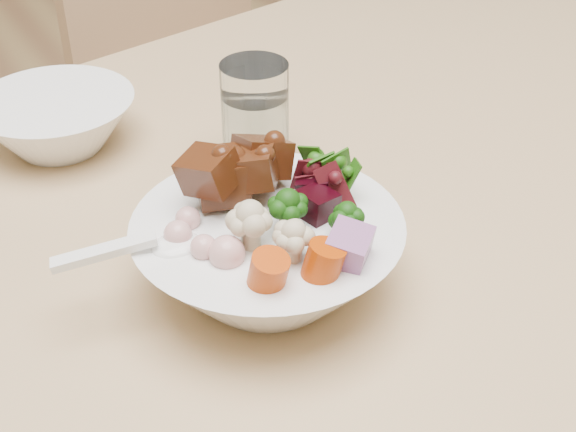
{
  "coord_description": "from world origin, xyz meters",
  "views": [
    {
      "loc": [
        -0.3,
        -0.45,
        1.1
      ],
      "look_at": [
        -0.04,
        -0.01,
        0.74
      ],
      "focal_mm": 50.0,
      "sensor_mm": 36.0,
      "label": 1
    }
  ],
  "objects_px": {
    "dining_table": "(363,218)",
    "side_bowl": "(57,123)",
    "water_glass": "(255,122)",
    "food_bowl": "(269,249)",
    "chair_far": "(204,80)"
  },
  "relations": [
    {
      "from": "water_glass",
      "to": "side_bowl",
      "type": "bearing_deg",
      "value": 138.06
    },
    {
      "from": "food_bowl",
      "to": "dining_table",
      "type": "bearing_deg",
      "value": 33.2
    },
    {
      "from": "water_glass",
      "to": "side_bowl",
      "type": "distance_m",
      "value": 0.21
    },
    {
      "from": "chair_far",
      "to": "side_bowl",
      "type": "bearing_deg",
      "value": -141.98
    },
    {
      "from": "dining_table",
      "to": "food_bowl",
      "type": "relative_size",
      "value": 7.3
    },
    {
      "from": "dining_table",
      "to": "side_bowl",
      "type": "relative_size",
      "value": 9.59
    },
    {
      "from": "water_glass",
      "to": "food_bowl",
      "type": "bearing_deg",
      "value": -114.84
    },
    {
      "from": "dining_table",
      "to": "water_glass",
      "type": "relative_size",
      "value": 14.01
    },
    {
      "from": "chair_far",
      "to": "water_glass",
      "type": "xyz_separation_m",
      "value": [
        -0.2,
        -0.58,
        0.25
      ]
    },
    {
      "from": "dining_table",
      "to": "side_bowl",
      "type": "distance_m",
      "value": 0.33
    },
    {
      "from": "chair_far",
      "to": "water_glass",
      "type": "relative_size",
      "value": 7.58
    },
    {
      "from": "chair_far",
      "to": "water_glass",
      "type": "distance_m",
      "value": 0.67
    },
    {
      "from": "dining_table",
      "to": "chair_far",
      "type": "relative_size",
      "value": 1.85
    },
    {
      "from": "dining_table",
      "to": "chair_far",
      "type": "bearing_deg",
      "value": 69.53
    },
    {
      "from": "dining_table",
      "to": "side_bowl",
      "type": "height_order",
      "value": "side_bowl"
    }
  ]
}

